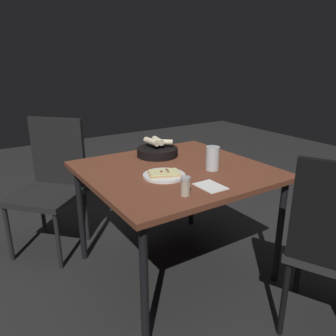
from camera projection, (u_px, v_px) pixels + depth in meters
name	position (u px, v px, depth m)	size (l,w,h in m)	color
ground	(175.00, 268.00, 2.19)	(8.00, 8.00, 0.00)	#262626
dining_table	(175.00, 177.00, 1.99)	(1.01, 1.05, 0.71)	brown
pizza_plate	(164.00, 175.00, 1.83)	(0.24, 0.24, 0.04)	white
bread_basket	(157.00, 151.00, 2.21)	(0.28, 0.28, 0.12)	black
beer_glass	(212.00, 159.00, 1.93)	(0.08, 0.08, 0.14)	silver
pepper_shaker	(185.00, 187.00, 1.57)	(0.05, 0.05, 0.09)	#BFB299
napkin	(210.00, 186.00, 1.68)	(0.16, 0.12, 0.00)	white
chair_near	(52.00, 178.00, 2.33)	(0.62, 0.62, 0.94)	black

